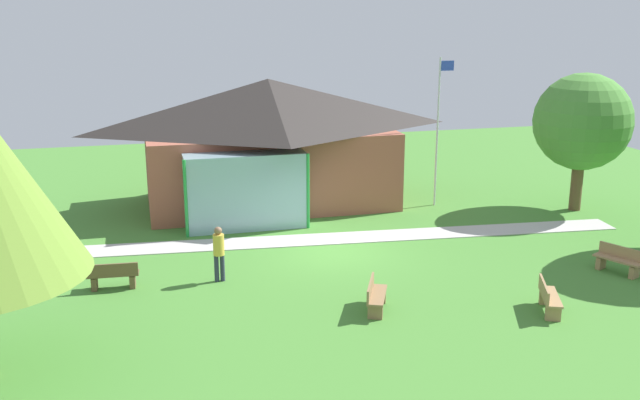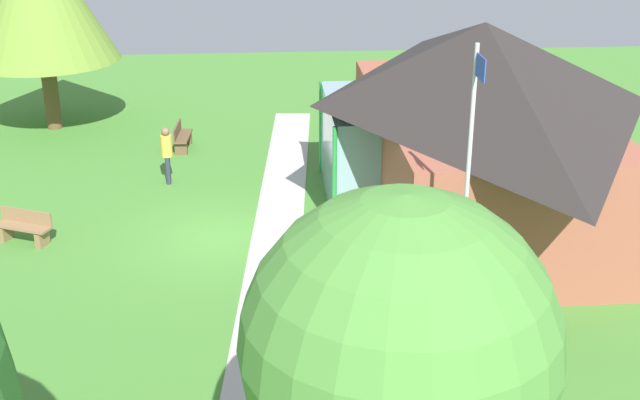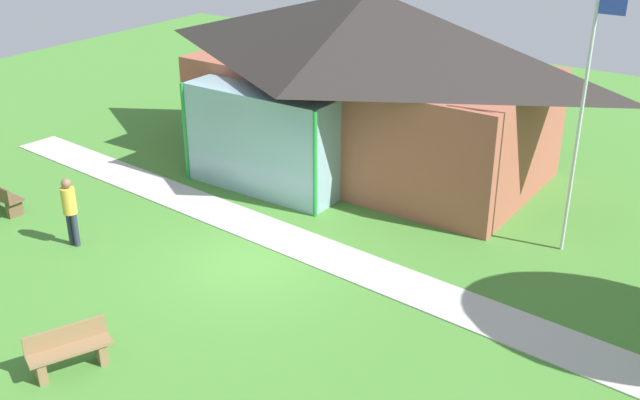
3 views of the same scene
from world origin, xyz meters
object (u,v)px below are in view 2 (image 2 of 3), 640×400
(visitor_strolling_lawn, at_px, (167,151))
(bench_front_center, at_px, (24,228))
(bench_mid_left, at_px, (182,138))
(pavilion, at_px, (472,119))
(flagpole, at_px, (467,196))
(tree_east_hedge, at_px, (399,346))

(visitor_strolling_lawn, bearing_deg, bench_front_center, -42.35)
(bench_mid_left, distance_m, bench_front_center, 7.83)
(pavilion, bearing_deg, bench_mid_left, -127.24)
(flagpole, xyz_separation_m, bench_front_center, (-5.93, -9.73, -2.97))
(pavilion, relative_size, visitor_strolling_lawn, 6.35)
(flagpole, xyz_separation_m, tree_east_hedge, (5.28, -2.13, 0.27))
(visitor_strolling_lawn, height_order, tree_east_hedge, tree_east_hedge)
(pavilion, bearing_deg, bench_front_center, -85.80)
(tree_east_hedge, bearing_deg, visitor_strolling_lawn, -163.93)
(bench_mid_left, distance_m, tree_east_hedge, 19.03)
(pavilion, distance_m, flagpole, 7.06)
(bench_front_center, bearing_deg, pavilion, -152.02)
(pavilion, distance_m, visitor_strolling_lawn, 9.03)
(pavilion, xyz_separation_m, bench_front_center, (0.85, -11.57, -2.34))
(bench_mid_left, xyz_separation_m, visitor_strolling_lawn, (3.14, -0.15, 0.62))
(flagpole, bearing_deg, visitor_strolling_lawn, -146.64)
(visitor_strolling_lawn, relative_size, tree_east_hedge, 0.31)
(tree_east_hedge, bearing_deg, bench_mid_left, -167.05)
(bench_mid_left, bearing_deg, bench_front_center, -21.92)
(bench_front_center, height_order, tree_east_hedge, tree_east_hedge)
(pavilion, distance_m, tree_east_hedge, 12.73)
(pavilion, xyz_separation_m, flagpole, (6.78, -1.83, 0.64))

